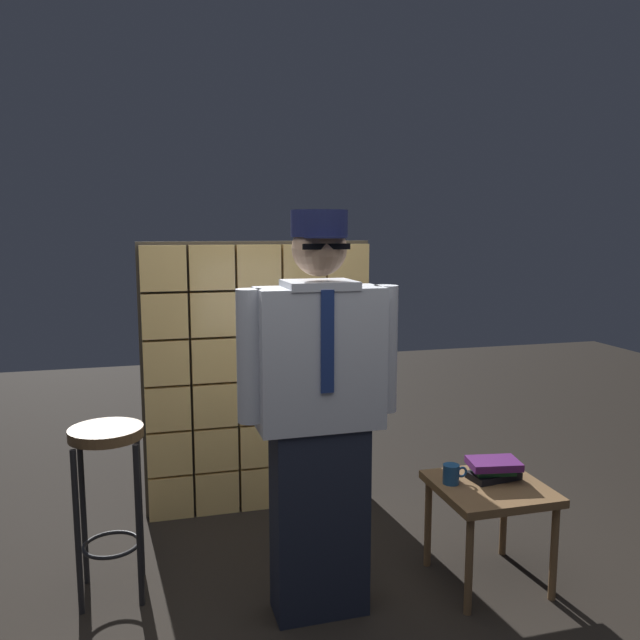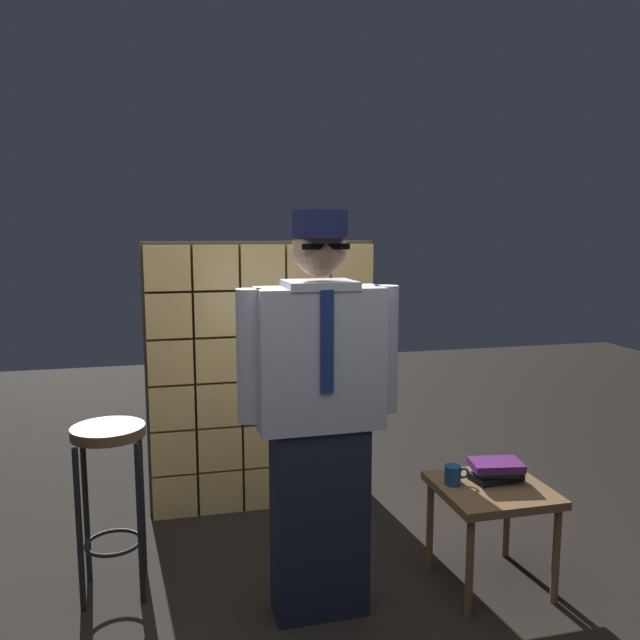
% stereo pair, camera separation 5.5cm
% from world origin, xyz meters
% --- Properties ---
extents(glass_block_wall, '(1.41, 0.10, 1.69)m').
position_xyz_m(glass_block_wall, '(0.00, 1.46, 0.82)').
color(glass_block_wall, '#F2C672').
rests_on(glass_block_wall, ground).
extents(standing_person, '(0.72, 0.30, 1.82)m').
position_xyz_m(standing_person, '(0.07, 0.30, 0.95)').
color(standing_person, '#1E2333').
rests_on(standing_person, ground).
extents(bar_stool, '(0.34, 0.34, 0.83)m').
position_xyz_m(bar_stool, '(-0.85, 0.69, 0.61)').
color(bar_stool, brown).
rests_on(bar_stool, ground).
extents(side_table, '(0.52, 0.52, 0.51)m').
position_xyz_m(side_table, '(0.93, 0.32, 0.44)').
color(side_table, brown).
rests_on(side_table, ground).
extents(book_stack, '(0.28, 0.20, 0.10)m').
position_xyz_m(book_stack, '(0.98, 0.37, 0.56)').
color(book_stack, black).
rests_on(book_stack, side_table).
extents(coffee_mug, '(0.13, 0.08, 0.09)m').
position_xyz_m(coffee_mug, '(0.76, 0.37, 0.55)').
color(coffee_mug, navy).
rests_on(coffee_mug, side_table).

